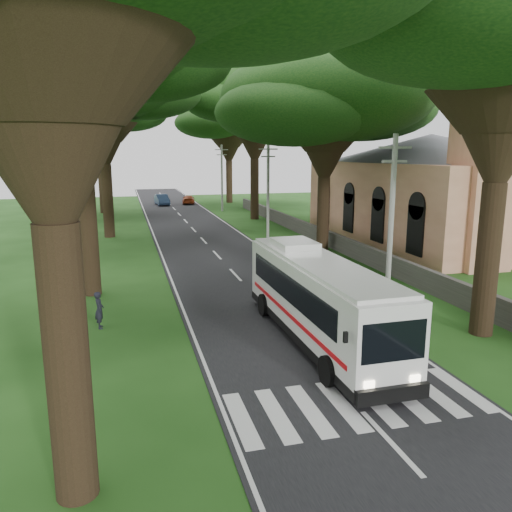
# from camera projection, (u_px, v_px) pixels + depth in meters

# --- Properties ---
(ground) EXTENTS (140.00, 140.00, 0.00)m
(ground) POSITION_uv_depth(u_px,v_px,m) (328.00, 375.00, 16.43)
(ground) COLOR #1B4413
(ground) RESTS_ON ground
(road) EXTENTS (8.00, 120.00, 0.04)m
(road) POSITION_uv_depth(u_px,v_px,m) (206.00, 243.00, 40.07)
(road) COLOR black
(road) RESTS_ON ground
(crosswalk) EXTENTS (8.00, 3.00, 0.01)m
(crosswalk) POSITION_uv_depth(u_px,v_px,m) (355.00, 405.00, 14.54)
(crosswalk) COLOR silver
(crosswalk) RESTS_ON ground
(property_wall) EXTENTS (0.35, 50.00, 1.20)m
(property_wall) POSITION_uv_depth(u_px,v_px,m) (315.00, 233.00, 41.27)
(property_wall) COLOR #383533
(property_wall) RESTS_ON ground
(church) EXTENTS (14.00, 24.00, 11.60)m
(church) POSITION_uv_depth(u_px,v_px,m) (430.00, 181.00, 40.29)
(church) COLOR tan
(church) RESTS_ON ground
(pole_near) EXTENTS (1.60, 0.24, 8.00)m
(pole_near) POSITION_uv_depth(u_px,v_px,m) (391.00, 220.00, 22.63)
(pole_near) COLOR gray
(pole_near) RESTS_ON ground
(pole_mid) EXTENTS (1.60, 0.24, 8.00)m
(pole_mid) POSITION_uv_depth(u_px,v_px,m) (268.00, 189.00, 41.54)
(pole_mid) COLOR gray
(pole_mid) RESTS_ON ground
(pole_far) EXTENTS (1.60, 0.24, 8.00)m
(pole_far) POSITION_uv_depth(u_px,v_px,m) (222.00, 177.00, 60.45)
(pole_far) COLOR gray
(pole_far) RESTS_ON ground
(tree_l_mida) EXTENTS (12.82, 12.82, 15.01)m
(tree_l_mida) POSITION_uv_depth(u_px,v_px,m) (75.00, 45.00, 23.27)
(tree_l_mida) COLOR black
(tree_l_mida) RESTS_ON ground
(tree_l_midb) EXTENTS (13.99, 13.99, 15.61)m
(tree_l_midb) POSITION_uv_depth(u_px,v_px,m) (101.00, 85.00, 40.34)
(tree_l_midb) COLOR black
(tree_l_midb) RESTS_ON ground
(tree_l_far) EXTENTS (13.35, 13.35, 15.00)m
(tree_l_far) POSITION_uv_depth(u_px,v_px,m) (98.00, 109.00, 57.21)
(tree_l_far) COLOR black
(tree_l_far) RESTS_ON ground
(tree_r_mida) EXTENTS (15.09, 15.09, 14.10)m
(tree_r_mida) POSITION_uv_depth(u_px,v_px,m) (326.00, 99.00, 35.13)
(tree_r_mida) COLOR black
(tree_r_mida) RESTS_ON ground
(tree_r_midb) EXTENTS (13.79, 13.79, 16.12)m
(tree_r_midb) POSITION_uv_depth(u_px,v_px,m) (255.00, 94.00, 51.57)
(tree_r_midb) COLOR black
(tree_r_midb) RESTS_ON ground
(tree_r_far) EXTENTS (13.97, 13.97, 15.02)m
(tree_r_far) POSITION_uv_depth(u_px,v_px,m) (229.00, 117.00, 69.07)
(tree_r_far) COLOR black
(tree_r_far) RESTS_ON ground
(coach_bus) EXTENTS (2.69, 10.98, 3.23)m
(coach_bus) POSITION_uv_depth(u_px,v_px,m) (318.00, 298.00, 19.12)
(coach_bus) COLOR silver
(coach_bus) RESTS_ON ground
(distant_car_b) EXTENTS (1.91, 4.51, 1.45)m
(distant_car_b) POSITION_uv_depth(u_px,v_px,m) (162.00, 200.00, 67.87)
(distant_car_b) COLOR navy
(distant_car_b) RESTS_ON road
(distant_car_c) EXTENTS (2.23, 4.23, 1.17)m
(distant_car_c) POSITION_uv_depth(u_px,v_px,m) (189.00, 199.00, 69.58)
(distant_car_c) COLOR #9F3A17
(distant_car_c) RESTS_ON road
(pedestrian) EXTENTS (0.42, 0.60, 1.57)m
(pedestrian) POSITION_uv_depth(u_px,v_px,m) (99.00, 310.00, 20.68)
(pedestrian) COLOR black
(pedestrian) RESTS_ON ground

